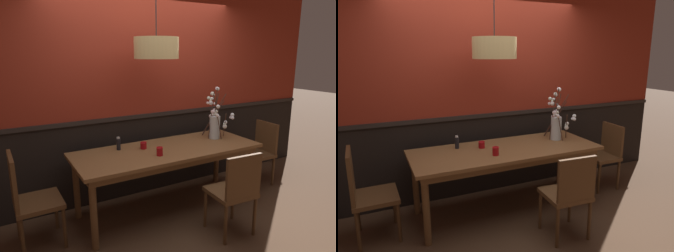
{
  "view_description": "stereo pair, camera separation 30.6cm",
  "coord_description": "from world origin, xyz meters",
  "views": [
    {
      "loc": [
        -1.7,
        -2.95,
        1.87
      ],
      "look_at": [
        0.0,
        0.0,
        1.04
      ],
      "focal_mm": 32.67,
      "sensor_mm": 36.0,
      "label": 1
    },
    {
      "loc": [
        -1.43,
        -3.09,
        1.87
      ],
      "look_at": [
        0.0,
        0.0,
        1.04
      ],
      "focal_mm": 32.67,
      "sensor_mm": 36.0,
      "label": 2
    }
  ],
  "objects": [
    {
      "name": "dining_table",
      "position": [
        0.0,
        0.0,
        0.69
      ],
      "size": [
        2.19,
        0.85,
        0.77
      ],
      "color": "brown",
      "rests_on": "ground"
    },
    {
      "name": "ground_plane",
      "position": [
        0.0,
        0.0,
        0.0
      ],
      "size": [
        24.0,
        24.0,
        0.0
      ],
      "primitive_type": "plane",
      "color": "#4C3321"
    },
    {
      "name": "candle_holder_nearer_center",
      "position": [
        -0.25,
        0.13,
        0.81
      ],
      "size": [
        0.08,
        0.08,
        0.08
      ],
      "color": "#9E0F14",
      "rests_on": "dining_table"
    },
    {
      "name": "chair_head_west_end",
      "position": [
        -1.52,
        0.02,
        0.53
      ],
      "size": [
        0.44,
        0.47,
        0.96
      ],
      "color": "brown",
      "rests_on": "ground"
    },
    {
      "name": "chair_near_side_right",
      "position": [
        0.32,
        -0.81,
        0.51
      ],
      "size": [
        0.45,
        0.44,
        0.91
      ],
      "color": "brown",
      "rests_on": "ground"
    },
    {
      "name": "condiment_bottle",
      "position": [
        -0.52,
        0.23,
        0.85
      ],
      "size": [
        0.05,
        0.05,
        0.15
      ],
      "color": "black",
      "rests_on": "dining_table"
    },
    {
      "name": "chair_far_side_right",
      "position": [
        0.31,
        0.83,
        0.53
      ],
      "size": [
        0.43,
        0.39,
        0.94
      ],
      "color": "brown",
      "rests_on": "ground"
    },
    {
      "name": "chair_far_side_left",
      "position": [
        -0.3,
        0.85,
        0.52
      ],
      "size": [
        0.48,
        0.44,
        0.9
      ],
      "color": "brown",
      "rests_on": "ground"
    },
    {
      "name": "pendant_lamp",
      "position": [
        -0.11,
        0.06,
        1.91
      ],
      "size": [
        0.49,
        0.49,
        1.03
      ],
      "color": "tan"
    },
    {
      "name": "chair_head_east_end",
      "position": [
        1.55,
        0.03,
        0.5
      ],
      "size": [
        0.41,
        0.45,
        0.89
      ],
      "color": "brown",
      "rests_on": "ground"
    },
    {
      "name": "candle_holder_nearer_edge",
      "position": [
        -0.21,
        -0.18,
        0.82
      ],
      "size": [
        0.07,
        0.07,
        0.09
      ],
      "color": "#9E0F14",
      "rests_on": "dining_table"
    },
    {
      "name": "vase_with_blossoms",
      "position": [
        0.75,
        0.08,
        0.98
      ],
      "size": [
        0.31,
        0.42,
        0.67
      ],
      "color": "silver",
      "rests_on": "dining_table"
    },
    {
      "name": "back_wall",
      "position": [
        0.0,
        0.63,
        1.41
      ],
      "size": [
        5.7,
        0.14,
        2.83
      ],
      "color": "black",
      "rests_on": "ground"
    }
  ]
}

